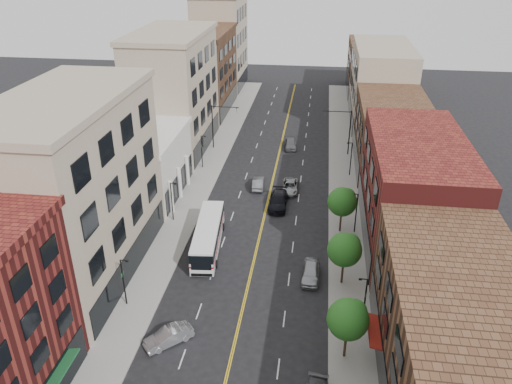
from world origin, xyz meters
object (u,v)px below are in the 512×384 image
at_px(car_lane_c, 290,144).
at_px(city_bus, 208,235).
at_px(car_parked_far, 311,272).
at_px(car_lane_b, 290,186).
at_px(car_angle_b, 169,337).
at_px(car_lane_a, 278,201).
at_px(car_lane_behind, 258,183).

bearing_deg(car_lane_c, city_bus, -108.12).
height_order(city_bus, car_parked_far, city_bus).
relative_size(city_bus, car_lane_b, 2.41).
bearing_deg(city_bus, car_parked_far, -25.48).
bearing_deg(car_angle_b, car_lane_a, 122.87).
xyz_separation_m(car_lane_a, car_lane_c, (0.14, 20.31, -0.04)).
bearing_deg(car_lane_a, car_lane_behind, 123.08).
xyz_separation_m(car_lane_a, car_lane_b, (1.18, 4.69, -0.15)).
distance_m(car_angle_b, car_lane_behind, 30.96).
height_order(car_lane_b, car_lane_c, car_lane_c).
bearing_deg(car_lane_behind, car_lane_c, -106.87).
height_order(car_parked_far, car_lane_behind, car_parked_far).
xyz_separation_m(city_bus, car_lane_behind, (3.60, 15.75, -1.01)).
relative_size(car_lane_behind, car_lane_a, 0.75).
xyz_separation_m(city_bus, car_lane_c, (7.04, 30.97, -0.93)).
xyz_separation_m(car_angle_b, car_lane_a, (7.10, 25.63, 0.11)).
bearing_deg(car_lane_b, car_angle_b, -105.88).
distance_m(car_lane_behind, car_lane_c, 15.60).
distance_m(car_lane_a, car_lane_b, 4.84).
bearing_deg(car_angle_b, car_parked_far, 90.77).
bearing_deg(car_lane_behind, car_lane_a, 118.82).
bearing_deg(car_lane_behind, car_parked_far, 107.60).
relative_size(car_angle_b, car_lane_c, 0.94).
bearing_deg(car_lane_b, car_lane_a, -104.76).
bearing_deg(car_lane_b, city_bus, -118.38).
distance_m(car_parked_far, car_lane_a, 15.60).
distance_m(city_bus, car_lane_b, 17.37).
height_order(car_angle_b, car_lane_a, car_lane_a).
xyz_separation_m(car_angle_b, car_lane_behind, (3.80, 30.72, -0.01)).
xyz_separation_m(car_parked_far, car_lane_c, (-4.52, 35.20, 0.02)).
bearing_deg(car_lane_c, car_parked_far, -88.00).
height_order(car_lane_a, car_lane_c, car_lane_a).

